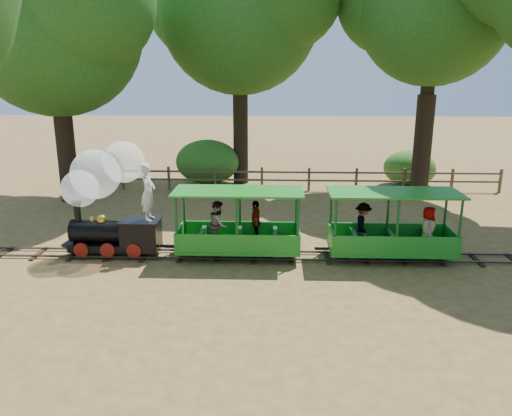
{
  "coord_description": "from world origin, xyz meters",
  "views": [
    {
      "loc": [
        -0.45,
        -12.8,
        4.93
      ],
      "look_at": [
        -0.96,
        0.5,
        1.27
      ],
      "focal_mm": 35.0,
      "sensor_mm": 36.0,
      "label": 1
    }
  ],
  "objects_px": {
    "carriage_rear": "(390,232)",
    "locomotive": "(105,192)",
    "fence": "(285,177)",
    "carriage_front": "(237,230)"
  },
  "relations": [
    {
      "from": "carriage_front",
      "to": "fence",
      "type": "xyz_separation_m",
      "value": [
        1.47,
        8.0,
        -0.21
      ]
    },
    {
      "from": "carriage_rear",
      "to": "locomotive",
      "type": "bearing_deg",
      "value": 179.31
    },
    {
      "from": "carriage_front",
      "to": "locomotive",
      "type": "bearing_deg",
      "value": 178.8
    },
    {
      "from": "locomotive",
      "to": "carriage_front",
      "type": "relative_size",
      "value": 0.94
    },
    {
      "from": "locomotive",
      "to": "fence",
      "type": "relative_size",
      "value": 0.18
    },
    {
      "from": "carriage_rear",
      "to": "fence",
      "type": "height_order",
      "value": "carriage_rear"
    },
    {
      "from": "carriage_rear",
      "to": "fence",
      "type": "xyz_separation_m",
      "value": [
        -2.65,
        8.02,
        -0.2
      ]
    },
    {
      "from": "carriage_rear",
      "to": "fence",
      "type": "bearing_deg",
      "value": 108.27
    },
    {
      "from": "locomotive",
      "to": "fence",
      "type": "distance_m",
      "value": 9.46
    },
    {
      "from": "carriage_front",
      "to": "fence",
      "type": "bearing_deg",
      "value": 79.58
    }
  ]
}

